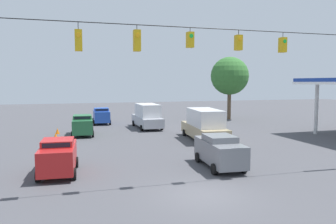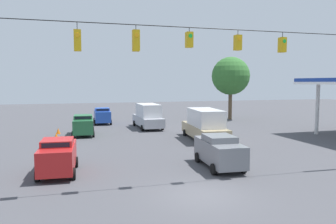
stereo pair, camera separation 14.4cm
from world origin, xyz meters
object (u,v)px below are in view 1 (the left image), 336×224
at_px(traffic_cone_nearest, 47,173).
at_px(traffic_cone_second, 48,159).
at_px(box_truck_silver_oncoming_deep, 147,116).
at_px(tree_horizon_left, 230,76).
at_px(sedan_blue_withflow_deep, 101,116).
at_px(traffic_cone_fifth, 56,136).
at_px(overhead_signal_span, 187,74).
at_px(traffic_cone_farthest, 57,131).
at_px(sedan_green_withflow_far, 83,125).
at_px(traffic_cone_third, 52,149).
at_px(sedan_grey_crossing_near, 219,151).
at_px(traffic_cone_fourth, 52,142).
at_px(sedan_red_parked_shoulder, 58,156).
at_px(box_truck_tan_oncoming_far, 204,125).

relative_size(traffic_cone_nearest, traffic_cone_second, 1.00).
distance_m(box_truck_silver_oncoming_deep, tree_horizon_left, 14.82).
xyz_separation_m(sedan_blue_withflow_deep, traffic_cone_fifth, (5.00, 10.01, -0.74)).
relative_size(overhead_signal_span, traffic_cone_nearest, 38.09).
xyz_separation_m(box_truck_silver_oncoming_deep, traffic_cone_farthest, (9.63, 1.59, -1.06)).
bearing_deg(traffic_cone_farthest, sedan_green_withflow_far, 146.73).
bearing_deg(traffic_cone_third, traffic_cone_fifth, -89.76).
bearing_deg(tree_horizon_left, sedan_grey_crossing_near, 61.71).
bearing_deg(box_truck_silver_oncoming_deep, traffic_cone_fifth, 26.33).
xyz_separation_m(overhead_signal_span, traffic_cone_farthest, (6.99, -18.99, -5.32)).
height_order(overhead_signal_span, traffic_cone_fifth, overhead_signal_span).
distance_m(box_truck_silver_oncoming_deep, traffic_cone_second, 17.24).
bearing_deg(traffic_cone_second, traffic_cone_fourth, -89.10).
bearing_deg(traffic_cone_third, sedan_green_withflow_far, -107.36).
relative_size(sedan_red_parked_shoulder, traffic_cone_farthest, 7.14).
height_order(overhead_signal_span, traffic_cone_fourth, overhead_signal_span).
bearing_deg(sedan_grey_crossing_near, traffic_cone_nearest, -2.76).
height_order(traffic_cone_second, traffic_cone_farthest, same).
bearing_deg(sedan_green_withflow_far, box_truck_silver_oncoming_deep, -156.28).
xyz_separation_m(sedan_red_parked_shoulder, traffic_cone_nearest, (0.59, 0.73, -0.74)).
bearing_deg(traffic_cone_third, overhead_signal_span, 126.05).
distance_m(overhead_signal_span, tree_horizon_left, 30.30).
relative_size(traffic_cone_fifth, traffic_cone_farthest, 1.00).
relative_size(sedan_green_withflow_far, traffic_cone_farthest, 7.69).
distance_m(traffic_cone_third, traffic_cone_fourth, 3.01).
bearing_deg(overhead_signal_span, traffic_cone_fifth, -65.99).
bearing_deg(sedan_blue_withflow_deep, traffic_cone_fourth, 68.64).
relative_size(sedan_red_parked_shoulder, traffic_cone_second, 7.14).
bearing_deg(traffic_cone_third, traffic_cone_fourth, -86.80).
height_order(traffic_cone_fourth, traffic_cone_farthest, same).
xyz_separation_m(sedan_red_parked_shoulder, traffic_cone_third, (0.64, -5.91, -0.74)).
distance_m(sedan_blue_withflow_deep, traffic_cone_fourth, 14.15).
height_order(traffic_cone_third, traffic_cone_farthest, same).
distance_m(box_truck_silver_oncoming_deep, traffic_cone_fourth, 12.66).
xyz_separation_m(traffic_cone_fifth, tree_horizon_left, (-22.67, -10.17, 5.75)).
height_order(traffic_cone_fifth, traffic_cone_farthest, same).
bearing_deg(box_truck_tan_oncoming_far, sedan_blue_withflow_deep, -61.34).
relative_size(box_truck_tan_oncoming_far, sedan_blue_withflow_deep, 1.92).
bearing_deg(traffic_cone_fourth, box_truck_silver_oncoming_deep, -141.04).
height_order(sedan_red_parked_shoulder, traffic_cone_farthest, sedan_red_parked_shoulder).
bearing_deg(sedan_grey_crossing_near, tree_horizon_left, -118.29).
relative_size(sedan_red_parked_shoulder, sedan_blue_withflow_deep, 1.06).
relative_size(sedan_green_withflow_far, traffic_cone_second, 7.69).
height_order(traffic_cone_fifth, tree_horizon_left, tree_horizon_left).
xyz_separation_m(sedan_red_parked_shoulder, sedan_grey_crossing_near, (-9.38, 1.21, -0.01)).
xyz_separation_m(overhead_signal_span, box_truck_silver_oncoming_deep, (-2.64, -20.57, -4.25)).
xyz_separation_m(sedan_green_withflow_far, traffic_cone_fifth, (2.46, 1.61, -0.75)).
height_order(box_truck_silver_oncoming_deep, traffic_cone_nearest, box_truck_silver_oncoming_deep).
relative_size(sedan_grey_crossing_near, traffic_cone_nearest, 7.95).
distance_m(traffic_cone_third, traffic_cone_fifth, 6.16).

